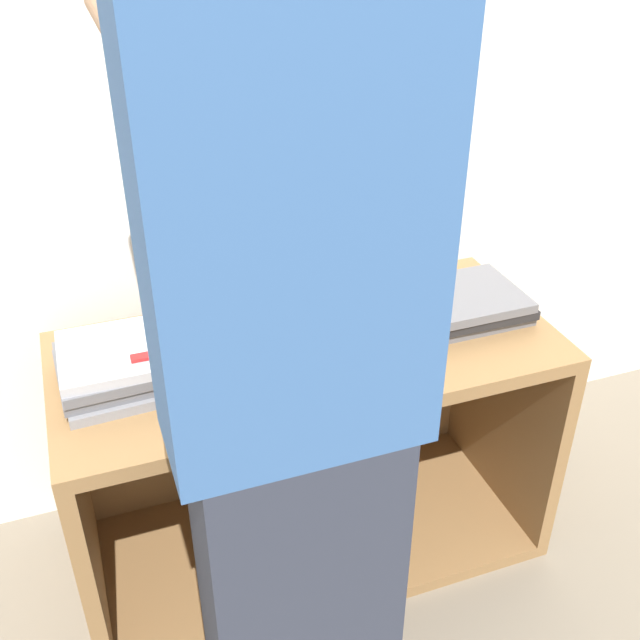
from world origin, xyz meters
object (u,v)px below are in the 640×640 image
object	(u,v)px
laptop_stack_right	(452,305)
laptop_open	(302,318)
laptop_stack_left	(142,361)
person	(293,406)

from	to	relation	value
laptop_stack_right	laptop_open	bearing A→B (deg)	173.29
laptop_stack_left	laptop_stack_right	bearing A→B (deg)	-0.02
laptop_open	laptop_stack_right	xyz separation A→B (m)	(0.38, -0.04, -0.02)
laptop_open	laptop_stack_right	bearing A→B (deg)	-6.71
laptop_open	laptop_stack_left	distance (m)	0.39
laptop_stack_left	person	size ratio (longest dim) A/B	0.20
laptop_stack_left	person	bearing A→B (deg)	-70.29
laptop_stack_left	laptop_stack_right	world-z (taller)	laptop_stack_left
laptop_stack_left	laptop_stack_right	size ratio (longest dim) A/B	1.01
laptop_open	laptop_stack_left	bearing A→B (deg)	-173.39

